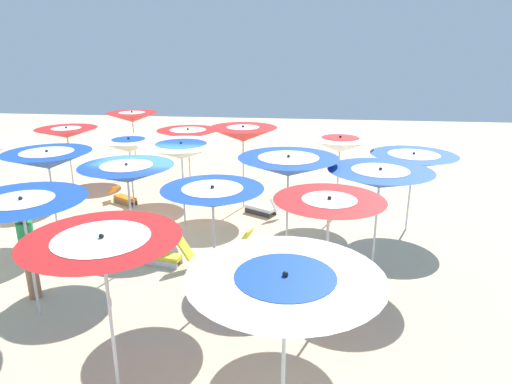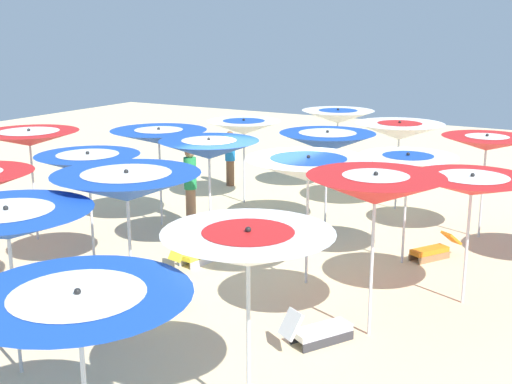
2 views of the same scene
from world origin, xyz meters
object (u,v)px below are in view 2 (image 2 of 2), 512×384
(beach_umbrella_16, at_px, (472,186))
(beach_umbrella_18, at_px, (248,249))
(beach_umbrella_17, at_px, (375,190))
(beach_umbrella_19, at_px, (79,310))
(beach_umbrella_8, at_px, (88,164))
(beach_umbrella_13, at_px, (127,186))
(beach_umbrella_12, at_px, (308,169))
(lounger_3, at_px, (196,254))
(beach_ball, at_px, (141,174))
(beach_umbrella_7, at_px, (209,149))
(beach_umbrella_2, at_px, (159,137))
(lounger_1, at_px, (317,331))
(beachgoer_0, at_px, (230,157))
(lounger_0, at_px, (157,300))
(beach_umbrella_5, at_px, (399,131))
(beach_umbrella_1, at_px, (244,127))
(beach_umbrella_0, at_px, (338,117))
(beachgoer_1, at_px, (190,184))
(beach_umbrella_6, at_px, (327,142))
(beach_umbrella_14, at_px, (7,224))
(beach_umbrella_10, at_px, (487,143))
(beach_umbrella_11, at_px, (408,165))
(lounger_2, at_px, (433,250))
(beach_umbrella_3, at_px, (29,138))

(beach_umbrella_16, xyz_separation_m, beach_umbrella_18, (-4.78, 1.43, 0.09))
(beach_umbrella_17, height_order, beach_umbrella_19, beach_umbrella_17)
(beach_umbrella_8, relative_size, beach_umbrella_13, 0.95)
(beach_umbrella_12, height_order, beach_umbrella_18, beach_umbrella_18)
(beach_umbrella_19, xyz_separation_m, lounger_3, (5.88, 2.82, -1.73))
(beach_umbrella_8, distance_m, beach_ball, 8.33)
(beach_umbrella_7, bearing_deg, beach_umbrella_8, 150.06)
(beach_umbrella_2, height_order, lounger_1, beach_umbrella_2)
(beach_umbrella_16, height_order, beachgoer_0, beach_umbrella_16)
(lounger_0, bearing_deg, beach_umbrella_8, -86.58)
(beach_umbrella_7, height_order, beach_umbrella_13, beach_umbrella_13)
(beach_umbrella_5, relative_size, lounger_1, 1.96)
(beach_umbrella_1, distance_m, beach_umbrella_12, 5.88)
(beach_umbrella_13, height_order, lounger_3, beach_umbrella_13)
(beach_umbrella_0, bearing_deg, beachgoer_1, 160.26)
(beach_umbrella_6, bearing_deg, beach_umbrella_7, 152.05)
(beach_umbrella_0, distance_m, beach_umbrella_1, 2.91)
(beach_umbrella_12, height_order, lounger_1, beach_umbrella_12)
(beach_umbrella_1, distance_m, beach_umbrella_17, 8.11)
(beach_umbrella_8, relative_size, beach_umbrella_14, 1.01)
(beach_umbrella_17, bearing_deg, beach_umbrella_10, -4.07)
(beach_umbrella_1, height_order, beach_umbrella_6, beach_umbrella_6)
(beach_umbrella_0, distance_m, beach_umbrella_6, 3.79)
(beach_umbrella_17, xyz_separation_m, beach_umbrella_19, (-4.70, 1.28, -0.35))
(lounger_0, bearing_deg, beach_umbrella_14, 14.80)
(beach_umbrella_0, relative_size, beach_umbrella_18, 0.98)
(beach_umbrella_1, relative_size, beach_umbrella_12, 0.94)
(lounger_3, bearing_deg, beach_umbrella_5, -10.23)
(beach_umbrella_13, relative_size, beach_umbrella_14, 1.06)
(beach_umbrella_10, distance_m, beach_umbrella_17, 5.82)
(beachgoer_1, bearing_deg, beach_umbrella_7, 178.23)
(beach_umbrella_14, height_order, lounger_3, beach_umbrella_14)
(beach_umbrella_8, bearing_deg, beach_umbrella_13, -122.20)
(beach_umbrella_13, bearing_deg, beach_umbrella_7, 13.46)
(beach_umbrella_0, xyz_separation_m, beach_umbrella_18, (-10.98, -3.62, 0.02))
(beach_umbrella_0, xyz_separation_m, beach_umbrella_11, (-4.80, -3.53, -0.14))
(lounger_0, height_order, beach_ball, lounger_0)
(beach_umbrella_11, relative_size, lounger_2, 1.94)
(beach_umbrella_3, distance_m, beach_umbrella_18, 8.38)
(beach_umbrella_17, bearing_deg, beach_umbrella_19, 164.82)
(beach_umbrella_7, distance_m, beach_umbrella_13, 3.53)
(beach_umbrella_2, distance_m, beach_umbrella_7, 2.38)
(beach_umbrella_3, height_order, lounger_2, beach_umbrella_3)
(beach_umbrella_0, height_order, beach_umbrella_13, beach_umbrella_13)
(beach_umbrella_7, xyz_separation_m, beach_umbrella_13, (-3.44, -0.82, 0.06))
(beach_umbrella_0, height_order, beachgoer_1, beach_umbrella_0)
(beach_umbrella_3, distance_m, beachgoer_1, 3.75)
(lounger_0, xyz_separation_m, beach_ball, (7.48, 6.58, -0.04))
(lounger_2, relative_size, beachgoer_0, 0.71)
(beach_umbrella_1, relative_size, beachgoer_1, 1.22)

